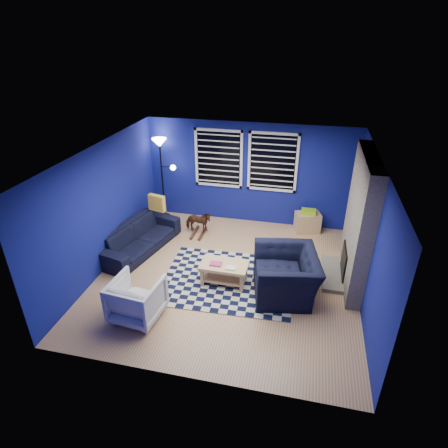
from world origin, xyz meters
name	(u,v)px	position (x,y,z in m)	size (l,w,h in m)	color
floor	(227,276)	(0.00, 0.00, 0.00)	(5.00, 5.00, 0.00)	tan
ceiling	(227,155)	(0.00, 0.00, 2.50)	(5.00, 5.00, 0.00)	white
wall_back	(249,174)	(0.00, 2.50, 1.25)	(5.00, 5.00, 0.00)	navy
wall_left	(103,208)	(-2.50, 0.00, 1.25)	(5.00, 5.00, 0.00)	navy
wall_right	(370,236)	(2.50, 0.00, 1.25)	(5.00, 5.00, 0.00)	navy
fireplace	(358,224)	(2.36, 0.50, 1.20)	(0.65, 2.00, 2.50)	gray
window_left	(219,159)	(-0.75, 2.46, 1.60)	(1.17, 0.06, 1.42)	black
window_right	(273,162)	(0.55, 2.46, 1.60)	(1.17, 0.06, 1.42)	black
tv	(358,184)	(2.45, 2.00, 1.40)	(0.07, 1.00, 0.58)	black
rug	(228,280)	(0.05, -0.12, 0.01)	(2.50, 2.00, 0.02)	black
sofa	(139,238)	(-2.10, 0.55, 0.31)	(0.83, 2.12, 0.62)	black
armchair_big	(286,275)	(1.16, -0.27, 0.41)	(1.11, 1.27, 0.82)	black
armchair_bent	(137,299)	(-1.22, -1.46, 0.37)	(0.79, 0.81, 0.74)	gray
rocking_horse	(198,222)	(-1.03, 1.51, 0.33)	(0.63, 0.28, 0.53)	#482B17
coffee_table	(224,269)	(-0.01, -0.22, 0.31)	(0.91, 0.53, 0.45)	tan
cabinet	(307,222)	(1.49, 2.25, 0.25)	(0.66, 0.53, 0.57)	tan
floor_lamp	(161,154)	(-2.13, 2.25, 1.69)	(0.56, 0.34, 2.06)	black
throw_pillow	(157,203)	(-1.95, 1.34, 0.81)	(0.40, 0.12, 0.38)	gold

